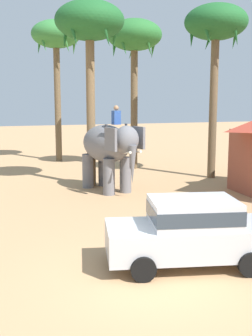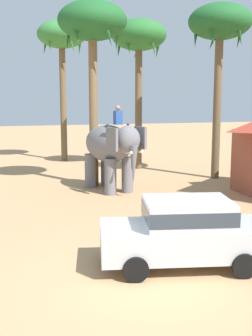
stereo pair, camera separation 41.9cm
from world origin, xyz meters
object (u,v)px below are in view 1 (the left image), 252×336
Objects in this scene: car_sedan_foreground at (190,230)px; palm_tree_near_hut at (56,39)px; elephant_with_mahout at (109,148)px; palm_tree_left_of_road at (134,40)px; palm_tree_far_back at (216,28)px; palm_tree_behind_elephant at (90,27)px.

car_sedan_foreground is 0.47× the size of palm_tree_near_hut.
palm_tree_left_of_road reaches higher than elephant_with_mahout.
palm_tree_far_back reaches higher than palm_tree_left_of_road.
car_sedan_foreground is at bearing -91.06° from palm_tree_behind_elephant.
car_sedan_foreground is 0.50× the size of palm_tree_left_of_road.
palm_tree_behind_elephant is 0.97× the size of palm_tree_far_back.
palm_tree_near_hut reaches higher than palm_tree_left_of_road.
elephant_with_mahout is 0.45× the size of palm_tree_far_back.
palm_tree_behind_elephant is (-0.44, 1.47, 5.45)m from elephant_with_mahout.
palm_tree_far_back is at bearing -53.58° from palm_tree_near_hut.
palm_tree_far_back is at bearing 57.11° from car_sedan_foreground.
palm_tree_near_hut is 1.06× the size of palm_tree_left_of_road.
palm_tree_behind_elephant is 0.99× the size of palm_tree_left_of_road.
palm_tree_far_back reaches higher than elephant_with_mahout.
palm_tree_left_of_road is 0.98× the size of palm_tree_far_back.
car_sedan_foreground is 12.37m from palm_tree_behind_elephant.
palm_tree_left_of_road is at bearing 59.72° from elephant_with_mahout.
palm_tree_behind_elephant is at bearing 179.40° from palm_tree_far_back.
palm_tree_left_of_road is at bearing -51.46° from palm_tree_near_hut.
palm_tree_near_hut is 11.05m from palm_tree_far_back.
palm_tree_left_of_road is at bearing 123.94° from palm_tree_far_back.
palm_tree_behind_elephant is 0.93× the size of palm_tree_near_hut.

